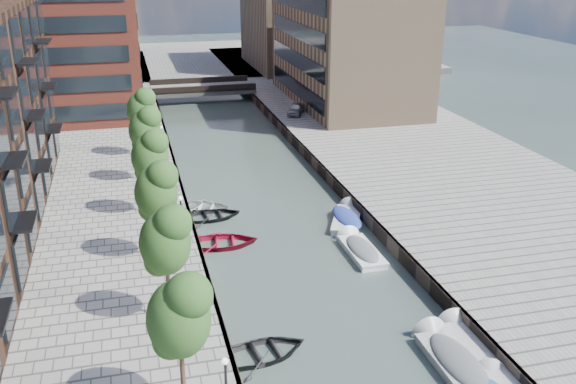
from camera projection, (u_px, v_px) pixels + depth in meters
name	position (u px, v px, depth m)	size (l,w,h in m)	color
water	(251.00, 179.00, 54.60)	(300.00, 300.00, 0.00)	#38473F
quay_right	(424.00, 159.00, 58.14)	(20.00, 140.00, 1.00)	gray
quay_wall_left	(178.00, 179.00, 53.00)	(0.25, 140.00, 1.00)	#332823
quay_wall_right	(319.00, 168.00, 55.84)	(0.25, 140.00, 1.00)	#332823
far_closure	(181.00, 61.00, 108.74)	(80.00, 40.00, 1.00)	gray
tan_block_near	(346.00, 43.00, 75.39)	(12.00, 25.00, 14.00)	#997D5E
tan_block_far	(290.00, 14.00, 98.58)	(12.00, 20.00, 16.00)	#997D5E
bridge	(202.00, 89.00, 83.07)	(13.00, 6.00, 1.30)	gray
tree_1	(179.00, 314.00, 24.48)	(2.50, 2.50, 5.95)	#382619
tree_2	(165.00, 239.00, 30.82)	(2.50, 2.50, 5.95)	#382619
tree_3	(156.00, 189.00, 37.16)	(2.50, 2.50, 5.95)	#382619
tree_4	(149.00, 154.00, 43.49)	(2.50, 2.50, 5.95)	#382619
tree_5	(145.00, 128.00, 49.83)	(2.50, 2.50, 5.95)	#382619
tree_6	(141.00, 108.00, 56.17)	(2.50, 2.50, 5.95)	#382619
lamp_1	(182.00, 222.00, 37.19)	(0.24, 0.24, 4.12)	black
lamp_2	(162.00, 145.00, 51.67)	(0.24, 0.24, 4.12)	black
sloop_1	(263.00, 356.00, 30.83)	(3.24, 4.53, 0.94)	#242326
sloop_2	(221.00, 246.00, 42.29)	(3.50, 4.90, 1.01)	maroon
sloop_3	(203.00, 209.00, 48.32)	(2.85, 3.99, 0.83)	silver
sloop_4	(211.00, 219.00, 46.56)	(3.20, 4.48, 0.93)	black
motorboat_1	(452.00, 360.00, 30.19)	(2.01, 5.72, 1.90)	#B0AFAE
motorboat_2	(471.00, 349.00, 31.20)	(2.53, 5.89, 1.90)	silver
motorboat_3	(347.00, 218.00, 46.18)	(3.77, 5.43, 1.72)	silver
motorboat_4	(359.00, 249.00, 41.36)	(1.78, 5.05, 1.68)	white
car	(296.00, 109.00, 71.52)	(1.51, 3.76, 1.28)	#A4A7A9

